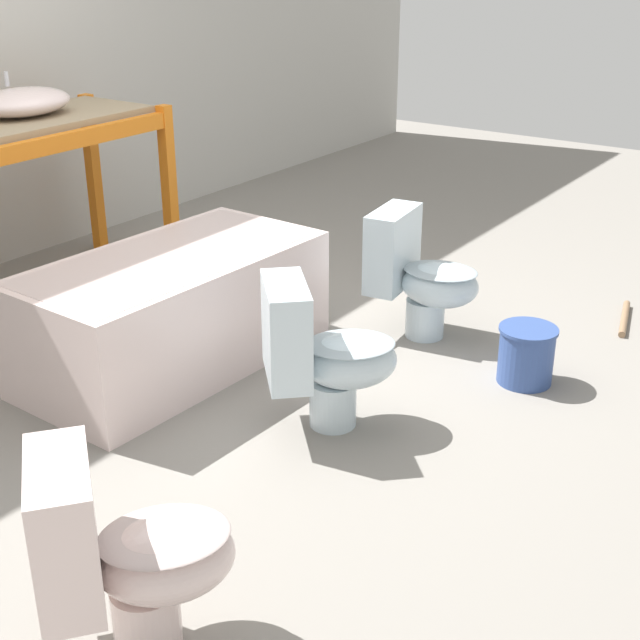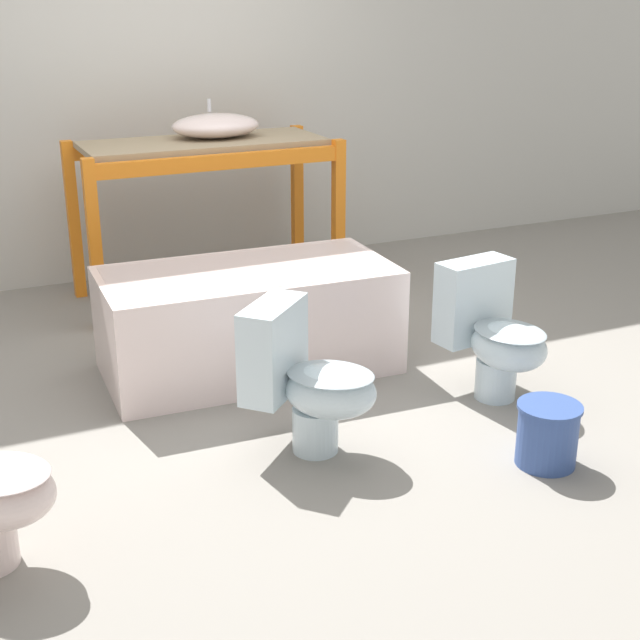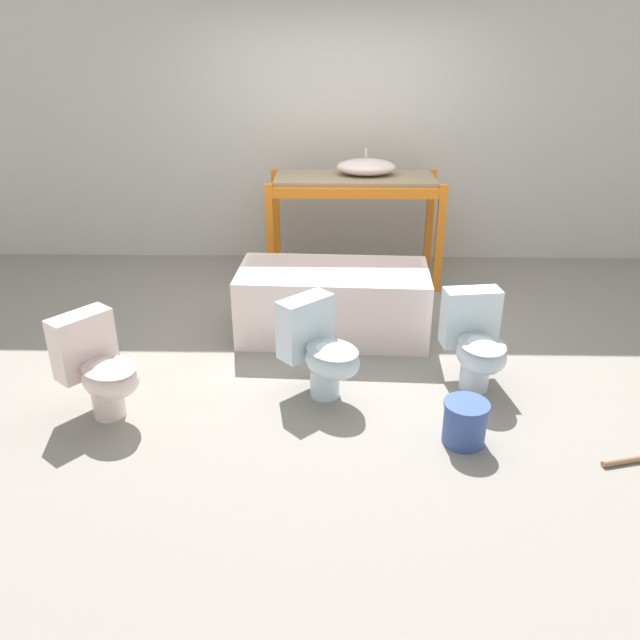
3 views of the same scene
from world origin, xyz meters
The scene contains 9 objects.
ground_plane centered at (0.00, 0.00, 0.00)m, with size 12.00×12.00×0.00m, color gray.
shelving_rack centered at (0.15, 1.18, 0.85)m, with size 1.64×0.74×1.02m.
sink_basin centered at (0.26, 1.25, 1.10)m, with size 0.56×0.42×0.23m.
bathtub_main centered at (-0.04, -0.10, 0.32)m, with size 1.53×0.81×0.56m.
toilet_near centered at (-1.52, -1.30, 0.34)m, with size 0.65×0.62×0.66m.
toilet_far centered at (-0.13, -1.03, 0.34)m, with size 0.64×0.64×0.66m.
toilet_extra centered at (0.93, -0.89, 0.34)m, with size 0.43×0.60×0.66m.
bucket_white centered at (0.75, -1.58, 0.15)m, with size 0.27×0.27×0.28m.
loose_pipe centered at (1.73, -1.75, 0.02)m, with size 0.46×0.15×0.04m.
Camera 1 is at (-2.88, -2.93, 1.95)m, focal length 50.00 mm.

